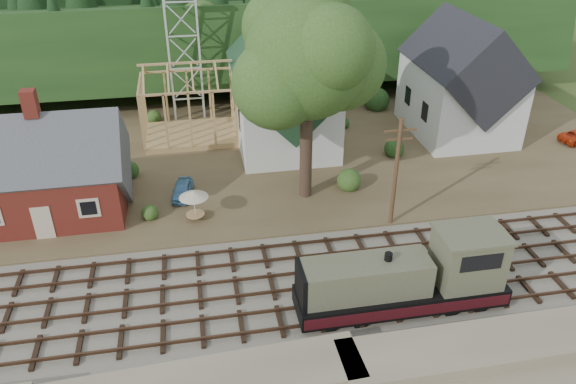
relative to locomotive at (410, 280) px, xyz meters
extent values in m
plane|color=#384C1E|center=(-5.07, 3.00, -2.05)|extent=(140.00, 140.00, 0.00)
cube|color=#726B5B|center=(-5.07, 3.00, -1.97)|extent=(64.00, 11.00, 0.16)
cube|color=brown|center=(-5.07, 21.00, -1.90)|extent=(64.00, 26.00, 0.30)
cube|color=#1E3F19|center=(-5.07, 45.00, -2.05)|extent=(70.00, 28.96, 12.74)
cube|color=black|center=(-5.07, 61.00, -2.05)|extent=(80.00, 20.00, 12.00)
cube|color=#602216|center=(-21.07, 14.00, 0.15)|extent=(10.00, 7.00, 3.80)
cube|color=#4C4C51|center=(-21.07, 14.00, 2.05)|extent=(10.80, 7.41, 7.41)
cube|color=#602216|center=(-21.07, 14.00, 6.35)|extent=(0.90, 0.90, 1.80)
cube|color=beige|center=(-21.07, 10.48, -0.55)|extent=(1.20, 0.06, 2.40)
cube|color=silver|center=(-3.07, 23.00, 1.45)|extent=(8.00, 12.00, 6.40)
cube|color=#193823|center=(-3.07, 23.00, 4.65)|extent=(8.40, 12.96, 8.40)
cube|color=silver|center=(-3.07, 17.00, 6.65)|extent=(2.40, 2.40, 4.00)
cone|color=#193823|center=(-3.07, 17.00, 9.95)|extent=(5.37, 5.37, 2.60)
cube|color=silver|center=(12.93, 22.00, 1.45)|extent=(8.00, 10.00, 6.40)
cube|color=black|center=(12.93, 22.00, 4.65)|extent=(8.40, 10.80, 8.40)
cube|color=tan|center=(-11.07, 25.00, -1.50)|extent=(8.00, 6.00, 0.50)
cube|color=tan|center=(-11.07, 25.00, 5.15)|extent=(8.00, 0.18, 0.18)
cube|color=silver|center=(-12.47, 29.60, 4.25)|extent=(0.18, 0.18, 12.00)
cube|color=silver|center=(-9.67, 29.60, 4.25)|extent=(0.18, 0.18, 12.00)
cube|color=silver|center=(-12.47, 32.40, 4.25)|extent=(0.18, 0.18, 12.00)
cube|color=silver|center=(-9.67, 32.40, 4.25)|extent=(0.18, 0.18, 12.00)
cylinder|color=#38281E|center=(-3.07, 13.00, 2.25)|extent=(0.90, 0.90, 8.00)
sphere|color=#354F1D|center=(-3.07, 13.00, 8.75)|extent=(8.40, 8.40, 8.40)
sphere|color=#354F1D|center=(-0.57, 14.00, 7.75)|extent=(6.40, 6.40, 6.40)
sphere|color=#354F1D|center=(-5.27, 12.20, 7.25)|extent=(6.00, 6.00, 6.00)
cylinder|color=#4C331E|center=(1.93, 8.20, 1.95)|extent=(0.28, 0.28, 8.00)
cube|color=#4C331E|center=(1.93, 8.20, 5.15)|extent=(2.20, 0.12, 0.12)
cube|color=#4C331E|center=(1.93, 8.20, 4.55)|extent=(1.80, 0.12, 0.12)
cube|color=black|center=(-0.44, 0.00, -1.73)|extent=(11.49, 2.39, 0.34)
cube|color=black|center=(-0.44, 0.00, -1.02)|extent=(11.49, 2.78, 1.05)
cube|color=#50503A|center=(-2.55, 0.00, 0.51)|extent=(6.89, 2.20, 2.01)
cube|color=#50503A|center=(3.19, 0.00, 1.04)|extent=(3.45, 2.68, 3.06)
cube|color=#50503A|center=(3.19, 0.00, 2.62)|extent=(3.64, 2.87, 0.19)
cube|color=black|center=(3.19, -1.36, 1.71)|extent=(2.30, 0.06, 0.96)
cube|color=#3F0D13|center=(-0.44, -1.41, -1.02)|extent=(11.49, 0.04, 0.67)
cube|color=#3F0D13|center=(-0.44, 1.41, -1.02)|extent=(11.49, 0.04, 0.67)
cylinder|color=black|center=(-1.40, 0.00, 1.61)|extent=(0.42, 0.42, 0.67)
imported|color=#578FBC|center=(-12.09, 14.42, -1.19)|extent=(1.83, 3.48, 1.13)
cylinder|color=silver|center=(-11.28, 11.05, -0.75)|extent=(0.09, 0.09, 2.01)
cylinder|color=tan|center=(-11.28, 11.05, -1.34)|extent=(1.28, 1.28, 0.07)
cone|color=beige|center=(-11.28, 11.05, 0.25)|extent=(2.01, 2.01, 0.46)
camera|label=1|loc=(-10.91, -22.47, 19.42)|focal=35.00mm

